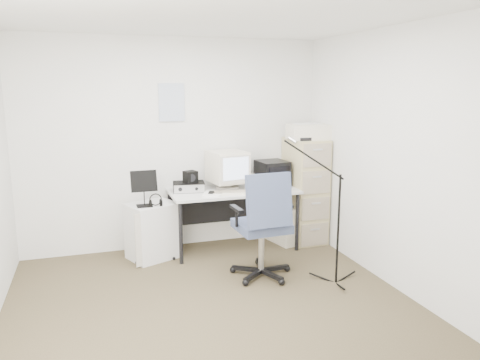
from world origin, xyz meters
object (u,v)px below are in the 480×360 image
object	(u,v)px
filing_cabinet	(305,190)
office_chair	(261,224)
desk	(233,219)
side_cart	(153,231)

from	to	relation	value
filing_cabinet	office_chair	bearing A→B (deg)	-135.21
filing_cabinet	office_chair	distance (m)	1.31
desk	office_chair	xyz separation A→B (m)	(0.02, -0.89, 0.20)
desk	office_chair	bearing A→B (deg)	-88.48
office_chair	side_cart	bearing A→B (deg)	135.12
office_chair	filing_cabinet	bearing A→B (deg)	41.47
filing_cabinet	desk	distance (m)	0.99
desk	office_chair	size ratio (longest dim) A/B	1.33
side_cart	filing_cabinet	bearing A→B (deg)	-21.71
desk	side_cart	xyz separation A→B (m)	(-0.97, -0.01, -0.05)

